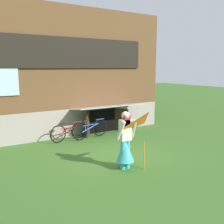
{
  "coord_description": "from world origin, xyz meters",
  "views": [
    {
      "loc": [
        -4.47,
        -6.93,
        2.9
      ],
      "look_at": [
        0.28,
        0.76,
        1.33
      ],
      "focal_mm": 41.27,
      "sensor_mm": 36.0,
      "label": 1
    }
  ],
  "objects": [
    {
      "name": "bicycle_red",
      "position": [
        -0.69,
        2.5,
        0.37
      ],
      "size": [
        1.64,
        0.35,
        0.75
      ],
      "rotation": [
        0.0,
        0.0,
        0.19
      ],
      "color": "black",
      "rests_on": "ground_plane"
    },
    {
      "name": "bicycle_blue",
      "position": [
        0.22,
        2.37,
        0.39
      ],
      "size": [
        1.73,
        0.32,
        0.79
      ],
      "rotation": [
        0.0,
        0.0,
        0.16
      ],
      "color": "black",
      "rests_on": "ground_plane"
    },
    {
      "name": "log_house",
      "position": [
        0.0,
        5.78,
        2.68
      ],
      "size": [
        8.47,
        6.69,
        5.36
      ],
      "color": "gray",
      "rests_on": "ground_plane"
    },
    {
      "name": "kite",
      "position": [
        0.0,
        -1.62,
        1.33
      ],
      "size": [
        0.96,
        0.93,
        1.62
      ],
      "color": "orange",
      "rests_on": "ground_plane"
    },
    {
      "name": "ground_plane",
      "position": [
        0.0,
        0.0,
        0.0
      ],
      "size": [
        60.0,
        60.0,
        0.0
      ],
      "primitive_type": "plane",
      "color": "#386023"
    },
    {
      "name": "person",
      "position": [
        -0.43,
        -1.11,
        0.71
      ],
      "size": [
        0.61,
        0.53,
        1.69
      ],
      "rotation": [
        0.0,
        0.0,
        0.14
      ],
      "color": "teal",
      "rests_on": "ground_plane"
    }
  ]
}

